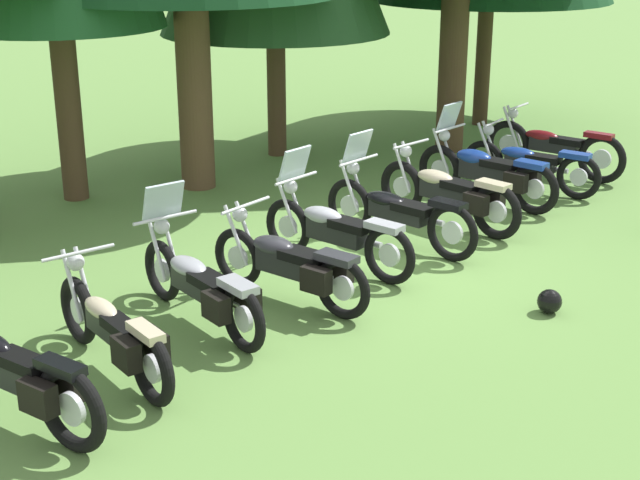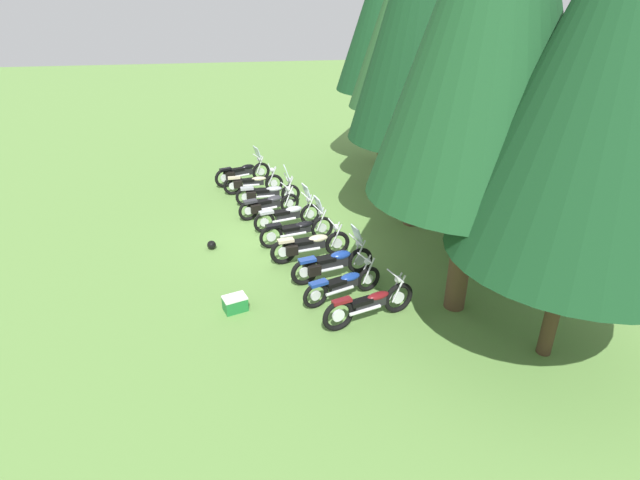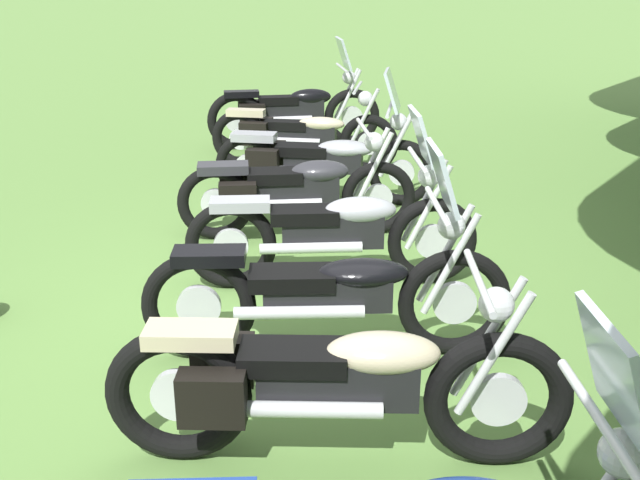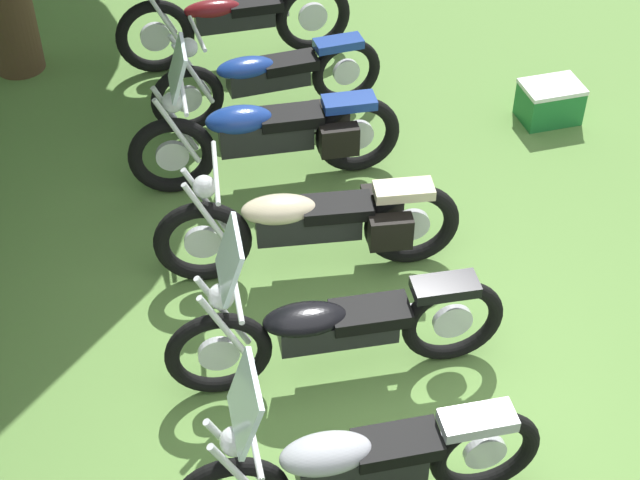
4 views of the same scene
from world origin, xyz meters
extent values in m
plane|color=#608C42|center=(0.00, 0.00, 0.00)|extent=(80.00, 80.00, 0.00)
torus|color=black|center=(-5.06, -0.59, 0.37)|extent=(0.37, 0.73, 0.73)
cylinder|color=silver|center=(-5.06, -0.59, 0.37)|extent=(0.14, 0.28, 0.28)
torus|color=black|center=(-4.53, -2.00, 0.37)|extent=(0.37, 0.73, 0.73)
cylinder|color=silver|center=(-4.53, -2.00, 0.37)|extent=(0.14, 0.28, 0.28)
cube|color=black|center=(-4.80, -1.30, 0.48)|extent=(0.43, 0.76, 0.26)
ellipsoid|color=black|center=(-4.87, -1.10, 0.64)|extent=(0.40, 0.58, 0.20)
cube|color=black|center=(-4.72, -1.49, 0.61)|extent=(0.37, 0.54, 0.10)
cube|color=black|center=(-4.56, -1.93, 0.71)|extent=(0.31, 0.47, 0.08)
cylinder|color=silver|center=(-5.10, -0.67, 0.66)|extent=(0.16, 0.33, 0.65)
cylinder|color=silver|center=(-4.98, -0.62, 0.66)|extent=(0.16, 0.33, 0.65)
cylinder|color=silver|center=(-5.01, -0.72, 1.00)|extent=(0.68, 0.28, 0.04)
sphere|color=silver|center=(-5.04, -0.64, 0.88)|extent=(0.22, 0.22, 0.17)
cylinder|color=silver|center=(-4.63, -1.41, 0.39)|extent=(0.34, 0.73, 0.08)
cube|color=silver|center=(-5.02, -0.70, 1.18)|extent=(0.47, 0.30, 0.39)
cube|color=black|center=(-4.74, -1.87, 0.47)|extent=(0.24, 0.35, 0.26)
cube|color=black|center=(-4.47, -1.77, 0.47)|extent=(0.24, 0.35, 0.26)
torus|color=black|center=(-3.78, -0.19, 0.34)|extent=(0.14, 0.68, 0.68)
cylinder|color=silver|center=(-3.78, -0.19, 0.34)|extent=(0.06, 0.26, 0.25)
torus|color=black|center=(-3.71, -1.70, 0.34)|extent=(0.14, 0.68, 0.68)
cylinder|color=silver|center=(-3.71, -1.70, 0.34)|extent=(0.06, 0.26, 0.25)
cube|color=black|center=(-3.75, -0.94, 0.43)|extent=(0.20, 0.76, 0.20)
ellipsoid|color=beige|center=(-3.75, -0.74, 0.55)|extent=(0.24, 0.54, 0.16)
cube|color=black|center=(-3.74, -1.15, 0.52)|extent=(0.22, 0.51, 0.10)
cube|color=beige|center=(-3.72, -1.62, 0.65)|extent=(0.17, 0.45, 0.08)
cylinder|color=silver|center=(-3.84, -0.25, 0.64)|extent=(0.06, 0.34, 0.65)
cylinder|color=silver|center=(-3.71, -0.25, 0.64)|extent=(0.06, 0.34, 0.65)
cylinder|color=silver|center=(-3.77, -0.33, 0.97)|extent=(0.71, 0.07, 0.04)
sphere|color=silver|center=(-3.78, -0.24, 0.85)|extent=(0.18, 0.18, 0.17)
cylinder|color=silver|center=(-3.63, -1.11, 0.36)|extent=(0.11, 0.75, 0.08)
cube|color=black|center=(-3.86, -1.51, 0.44)|extent=(0.15, 0.33, 0.26)
cube|color=black|center=(-3.59, -1.50, 0.44)|extent=(0.15, 0.33, 0.26)
torus|color=black|center=(-2.65, 0.30, 0.34)|extent=(0.14, 0.67, 0.67)
cylinder|color=silver|center=(-2.65, 0.30, 0.34)|extent=(0.06, 0.26, 0.26)
torus|color=black|center=(-2.57, -1.27, 0.34)|extent=(0.14, 0.67, 0.67)
cylinder|color=silver|center=(-2.57, -1.27, 0.34)|extent=(0.06, 0.26, 0.26)
cube|color=black|center=(-2.61, -0.48, 0.43)|extent=(0.26, 0.79, 0.21)
ellipsoid|color=#9EA0A8|center=(-2.62, -0.27, 0.56)|extent=(0.31, 0.57, 0.17)
cube|color=black|center=(-2.60, -0.70, 0.53)|extent=(0.29, 0.53, 0.10)
cube|color=#9EA0A8|center=(-2.57, -1.19, 0.65)|extent=(0.23, 0.45, 0.08)
cylinder|color=silver|center=(-2.73, 0.24, 0.63)|extent=(0.06, 0.34, 0.65)
cylinder|color=silver|center=(-2.56, 0.25, 0.63)|extent=(0.06, 0.34, 0.65)
cylinder|color=silver|center=(-2.64, 0.16, 0.97)|extent=(0.74, 0.07, 0.04)
sphere|color=silver|center=(-2.65, 0.25, 0.85)|extent=(0.18, 0.18, 0.17)
cylinder|color=silver|center=(-2.46, -0.65, 0.36)|extent=(0.12, 0.78, 0.08)
cube|color=silver|center=(-2.64, 0.18, 1.15)|extent=(0.45, 0.17, 0.39)
cube|color=black|center=(-2.76, -1.08, 0.44)|extent=(0.16, 0.33, 0.26)
cube|color=black|center=(-2.40, -1.06, 0.44)|extent=(0.16, 0.33, 0.26)
torus|color=black|center=(-1.78, 0.18, 0.34)|extent=(0.30, 0.67, 0.67)
cylinder|color=silver|center=(-1.78, 0.18, 0.34)|extent=(0.12, 0.26, 0.26)
torus|color=black|center=(-1.35, -1.20, 0.34)|extent=(0.30, 0.67, 0.67)
cylinder|color=silver|center=(-1.35, -1.20, 0.34)|extent=(0.12, 0.26, 0.26)
cube|color=black|center=(-1.57, -0.51, 0.45)|extent=(0.44, 0.76, 0.25)
ellipsoid|color=#2D2D33|center=(-1.63, -0.32, 0.60)|extent=(0.44, 0.58, 0.19)
cube|color=black|center=(-1.51, -0.70, 0.57)|extent=(0.41, 0.54, 0.10)
cube|color=#2D2D33|center=(-1.38, -1.13, 0.65)|extent=(0.34, 0.49, 0.08)
cylinder|color=silver|center=(-1.85, 0.10, 0.63)|extent=(0.14, 0.33, 0.65)
cylinder|color=silver|center=(-1.68, 0.15, 0.63)|extent=(0.14, 0.33, 0.65)
cylinder|color=silver|center=(-1.74, 0.05, 0.97)|extent=(0.73, 0.26, 0.04)
sphere|color=silver|center=(-1.77, 0.13, 0.85)|extent=(0.21, 0.21, 0.17)
cylinder|color=silver|center=(-1.38, -0.62, 0.36)|extent=(0.29, 0.71, 0.08)
cube|color=black|center=(-1.59, -1.07, 0.44)|extent=(0.23, 0.35, 0.26)
cube|color=black|center=(-1.23, -0.96, 0.44)|extent=(0.23, 0.35, 0.26)
torus|color=black|center=(-0.76, 0.73, 0.34)|extent=(0.28, 0.69, 0.69)
cylinder|color=silver|center=(-0.76, 0.73, 0.34)|extent=(0.12, 0.27, 0.26)
torus|color=black|center=(-0.37, -0.75, 0.34)|extent=(0.28, 0.69, 0.69)
cylinder|color=silver|center=(-0.37, -0.75, 0.34)|extent=(0.12, 0.27, 0.26)
cube|color=black|center=(-0.56, -0.01, 0.45)|extent=(0.41, 0.79, 0.25)
ellipsoid|color=#9EA0A8|center=(-0.62, 0.19, 0.61)|extent=(0.41, 0.59, 0.19)
cube|color=black|center=(-0.51, -0.21, 0.58)|extent=(0.38, 0.55, 0.10)
cube|color=#9EA0A8|center=(-0.39, -0.67, 0.67)|extent=(0.31, 0.48, 0.08)
cylinder|color=silver|center=(-0.83, 0.65, 0.64)|extent=(0.13, 0.34, 0.65)
cylinder|color=silver|center=(-0.66, 0.69, 0.64)|extent=(0.13, 0.34, 0.65)
cylinder|color=silver|center=(-0.72, 0.59, 0.98)|extent=(0.70, 0.22, 0.04)
sphere|color=silver|center=(-0.75, 0.68, 0.86)|extent=(0.21, 0.21, 0.17)
cylinder|color=silver|center=(-0.39, -0.14, 0.36)|extent=(0.27, 0.75, 0.08)
cube|color=silver|center=(-0.73, 0.61, 1.16)|extent=(0.46, 0.26, 0.39)
torus|color=black|center=(0.33, 0.94, 0.36)|extent=(0.26, 0.72, 0.71)
cylinder|color=silver|center=(0.33, 0.94, 0.36)|extent=(0.11, 0.28, 0.28)
torus|color=black|center=(0.70, -0.61, 0.36)|extent=(0.26, 0.72, 0.71)
cylinder|color=silver|center=(0.70, -0.61, 0.36)|extent=(0.11, 0.28, 0.28)
cube|color=black|center=(0.52, 0.16, 0.45)|extent=(0.41, 0.82, 0.20)
ellipsoid|color=black|center=(0.47, 0.38, 0.57)|extent=(0.41, 0.61, 0.16)
cube|color=black|center=(0.57, -0.05, 0.54)|extent=(0.39, 0.58, 0.10)
cube|color=black|center=(0.68, -0.54, 0.69)|extent=(0.31, 0.48, 0.08)
cylinder|color=silver|center=(0.26, 0.86, 0.65)|extent=(0.12, 0.34, 0.65)
cylinder|color=silver|center=(0.43, 0.90, 0.65)|extent=(0.12, 0.34, 0.65)
cylinder|color=silver|center=(0.37, 0.80, 0.99)|extent=(0.72, 0.21, 0.04)
sphere|color=silver|center=(0.35, 0.89, 0.87)|extent=(0.20, 0.20, 0.17)
cylinder|color=silver|center=(0.70, 0.02, 0.38)|extent=(0.26, 0.79, 0.08)
cube|color=silver|center=(0.36, 0.82, 1.17)|extent=(0.46, 0.25, 0.39)
torus|color=black|center=(1.43, 1.19, 0.37)|extent=(0.24, 0.74, 0.73)
cylinder|color=silver|center=(1.43, 1.19, 0.37)|extent=(0.10, 0.28, 0.28)
torus|color=black|center=(1.70, -0.36, 0.37)|extent=(0.24, 0.74, 0.73)
cylinder|color=silver|center=(1.70, -0.36, 0.37)|extent=(0.10, 0.28, 0.28)
cube|color=black|center=(1.56, 0.42, 0.47)|extent=(0.36, 0.81, 0.24)
ellipsoid|color=beige|center=(1.52, 0.63, 0.62)|extent=(0.38, 0.60, 0.19)
cube|color=black|center=(1.60, 0.20, 0.59)|extent=(0.35, 0.56, 0.10)
cube|color=beige|center=(1.68, -0.28, 0.70)|extent=(0.28, 0.47, 0.08)
cylinder|color=silver|center=(1.35, 1.12, 0.66)|extent=(0.10, 0.34, 0.65)
cylinder|color=silver|center=(1.52, 1.15, 0.66)|extent=(0.10, 0.34, 0.65)
cylinder|color=silver|center=(1.45, 1.05, 1.00)|extent=(0.71, 0.16, 0.04)
sphere|color=silver|center=(1.43, 1.14, 0.88)|extent=(0.20, 0.20, 0.17)
cylinder|color=silver|center=(1.73, 0.27, 0.39)|extent=(0.21, 0.78, 0.08)
cube|color=black|center=(1.49, -0.19, 0.47)|extent=(0.19, 0.34, 0.26)
cube|color=black|center=(1.84, -0.13, 0.47)|extent=(0.19, 0.34, 0.26)
cylinder|color=silver|center=(2.52, 1.46, 1.00)|extent=(0.75, 0.22, 0.04)
sphere|color=silver|center=(2.50, 1.54, 0.88)|extent=(0.21, 0.21, 0.17)
cube|color=silver|center=(2.52, 1.47, 1.18)|extent=(0.46, 0.25, 0.39)
camera|label=1|loc=(-6.55, -8.22, 3.98)|focal=51.90mm
camera|label=2|loc=(13.77, -1.28, 6.83)|focal=28.28mm
camera|label=3|loc=(4.78, 0.98, 2.44)|focal=43.25mm
camera|label=4|loc=(-3.99, 0.07, 5.16)|focal=55.05mm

